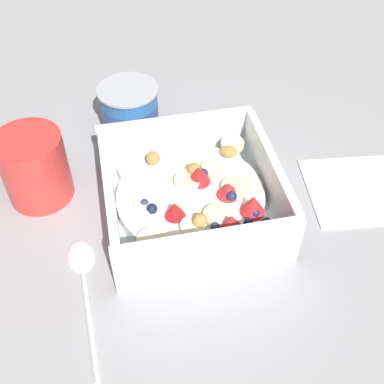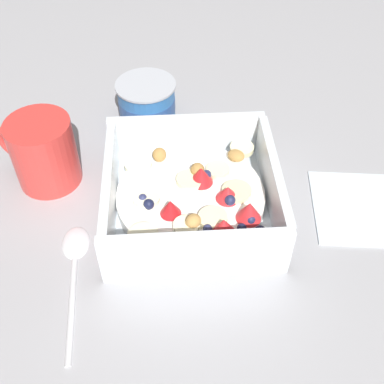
{
  "view_description": "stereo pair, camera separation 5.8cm",
  "coord_description": "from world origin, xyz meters",
  "px_view_note": "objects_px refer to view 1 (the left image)",
  "views": [
    {
      "loc": [
        -0.08,
        -0.41,
        0.45
      ],
      "look_at": [
        0.0,
        -0.02,
        0.03
      ],
      "focal_mm": 45.58,
      "sensor_mm": 36.0,
      "label": 1
    },
    {
      "loc": [
        -0.02,
        -0.42,
        0.45
      ],
      "look_at": [
        0.0,
        -0.02,
        0.03
      ],
      "focal_mm": 45.58,
      "sensor_mm": 36.0,
      "label": 2
    }
  ],
  "objects_px": {
    "fruit_bowl": "(193,197)",
    "spoon": "(83,273)",
    "yogurt_cup": "(130,109)",
    "coffee_mug": "(33,167)",
    "folded_napkin": "(355,189)"
  },
  "relations": [
    {
      "from": "coffee_mug",
      "to": "yogurt_cup",
      "type": "bearing_deg",
      "value": 39.91
    },
    {
      "from": "fruit_bowl",
      "to": "yogurt_cup",
      "type": "xyz_separation_m",
      "value": [
        -0.06,
        0.17,
        0.01
      ]
    },
    {
      "from": "folded_napkin",
      "to": "fruit_bowl",
      "type": "bearing_deg",
      "value": 176.99
    },
    {
      "from": "fruit_bowl",
      "to": "folded_napkin",
      "type": "height_order",
      "value": "fruit_bowl"
    },
    {
      "from": "spoon",
      "to": "folded_napkin",
      "type": "relative_size",
      "value": 1.45
    },
    {
      "from": "spoon",
      "to": "coffee_mug",
      "type": "height_order",
      "value": "coffee_mug"
    },
    {
      "from": "coffee_mug",
      "to": "folded_napkin",
      "type": "distance_m",
      "value": 0.4
    },
    {
      "from": "yogurt_cup",
      "to": "coffee_mug",
      "type": "xyz_separation_m",
      "value": [
        -0.13,
        -0.11,
        0.01
      ]
    },
    {
      "from": "fruit_bowl",
      "to": "spoon",
      "type": "xyz_separation_m",
      "value": [
        -0.14,
        -0.07,
        -0.02
      ]
    },
    {
      "from": "fruit_bowl",
      "to": "yogurt_cup",
      "type": "distance_m",
      "value": 0.18
    },
    {
      "from": "yogurt_cup",
      "to": "coffee_mug",
      "type": "height_order",
      "value": "coffee_mug"
    },
    {
      "from": "spoon",
      "to": "coffee_mug",
      "type": "distance_m",
      "value": 0.15
    },
    {
      "from": "spoon",
      "to": "folded_napkin",
      "type": "distance_m",
      "value": 0.35
    },
    {
      "from": "folded_napkin",
      "to": "coffee_mug",
      "type": "bearing_deg",
      "value": 168.8
    },
    {
      "from": "spoon",
      "to": "yogurt_cup",
      "type": "height_order",
      "value": "yogurt_cup"
    }
  ]
}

